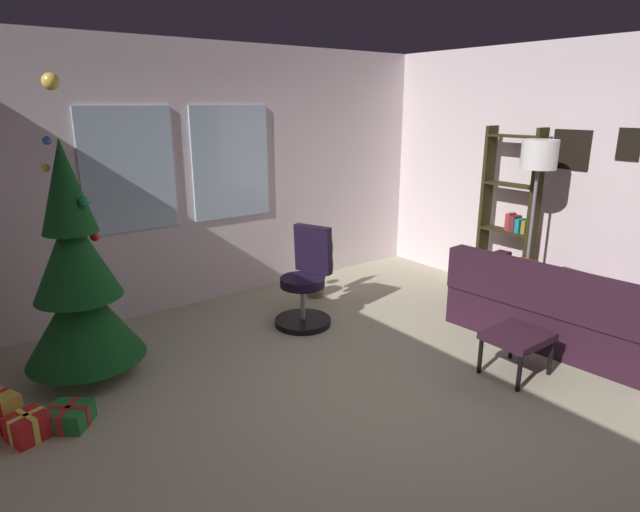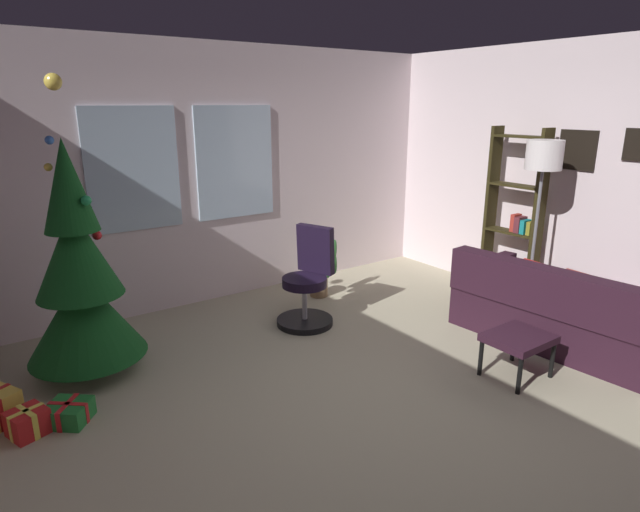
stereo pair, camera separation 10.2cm
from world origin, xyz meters
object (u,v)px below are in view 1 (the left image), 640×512
office_chair (306,287)px  floor_lamp (538,169)px  footstool (517,338)px  bookshelf (508,225)px  couch (571,310)px  gift_box_green (69,416)px  potted_plant (321,272)px  gift_box_red (28,427)px  holiday_tree (78,284)px

office_chair → floor_lamp: floor_lamp is taller
footstool → bookshelf: 1.94m
couch → office_chair: 2.51m
gift_box_green → office_chair: size_ratio=0.38×
potted_plant → couch: bearing=-62.2°
floor_lamp → potted_plant: floor_lamp is taller
bookshelf → gift_box_green: bearing=176.8°
couch → footstool: 1.03m
office_chair → bookshelf: bookshelf is taller
gift_box_red → gift_box_green: 0.25m
floor_lamp → gift_box_red: bearing=170.8°
gift_box_green → floor_lamp: floor_lamp is taller
couch → gift_box_green: size_ratio=5.16×
gift_box_red → bookshelf: size_ratio=0.15×
footstool → floor_lamp: 1.81m
footstool → gift_box_red: (-3.33, 1.41, -0.22)m
office_chair → floor_lamp: 2.53m
holiday_tree → gift_box_red: 1.10m
holiday_tree → bookshelf: 4.36m
bookshelf → potted_plant: bookshelf is taller
couch → office_chair: (-1.78, 1.77, 0.10)m
couch → gift_box_green: (-4.10, 1.30, -0.20)m
gift_box_green → footstool: bearing=-24.5°
bookshelf → potted_plant: (-1.66, 1.23, -0.54)m
holiday_tree → floor_lamp: holiday_tree is taller
couch → footstool: bearing=-174.4°
office_chair → potted_plant: bearing=41.6°
holiday_tree → office_chair: bearing=-5.3°
couch → gift_box_red: bearing=163.3°
potted_plant → bookshelf: bearing=-36.5°
holiday_tree → gift_box_green: (-0.30, -0.65, -0.72)m
gift_box_red → floor_lamp: bearing=-9.2°
bookshelf → office_chair: bearing=162.2°
office_chair → bookshelf: size_ratio=0.52×
floor_lamp → potted_plant: (-1.35, 1.70, -1.23)m
footstool → holiday_tree: size_ratio=0.21×
gift_box_red → couch: bearing=-16.7°
gift_box_green → floor_lamp: (4.24, -0.72, 1.45)m
footstool → gift_box_green: (-3.08, 1.40, -0.24)m
gift_box_green → holiday_tree: bearing=65.6°
gift_box_red → gift_box_green: (0.25, -0.00, -0.02)m
potted_plant → office_chair: bearing=-138.4°
couch → footstool: size_ratio=3.84×
footstool → bookshelf: size_ratio=0.26×
gift_box_red → office_chair: (2.57, 0.46, 0.29)m
gift_box_green → bookshelf: 4.63m
bookshelf → footstool: bearing=-142.1°
gift_box_red → office_chair: 2.63m
floor_lamp → office_chair: bearing=148.3°
holiday_tree → gift_box_green: holiday_tree is taller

